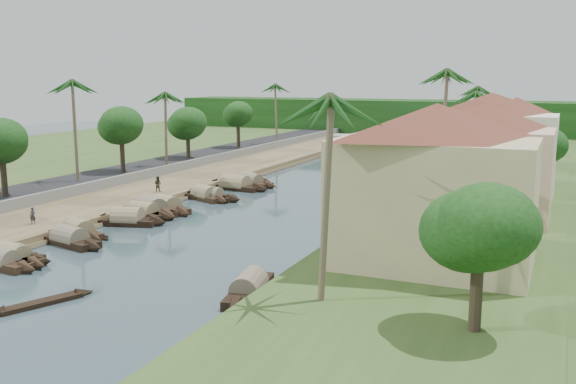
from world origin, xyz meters
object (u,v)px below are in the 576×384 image
at_px(building_near, 434,184).
at_px(sampan_1, 6,258).
at_px(sampan_0, 0,262).
at_px(person_near, 33,216).
at_px(bridge, 406,141).

distance_m(building_near, sampan_1, 29.87).
relative_size(sampan_0, sampan_1, 0.99).
bearing_deg(person_near, bridge, 59.15).
bearing_deg(sampan_0, person_near, 126.45).
distance_m(sampan_1, person_near, 9.14).
bearing_deg(person_near, sampan_1, -76.46).
relative_size(bridge, building_near, 1.89).
xyz_separation_m(bridge, person_near, (-14.27, -74.04, -0.21)).
relative_size(bridge, person_near, 19.78).
bearing_deg(building_near, sampan_0, -162.92).
height_order(bridge, sampan_0, bridge).
distance_m(bridge, sampan_0, 83.04).
height_order(sampan_1, person_near, person_near).
height_order(building_near, sampan_1, building_near).
xyz_separation_m(sampan_0, person_near, (-5.42, 8.52, 1.10)).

